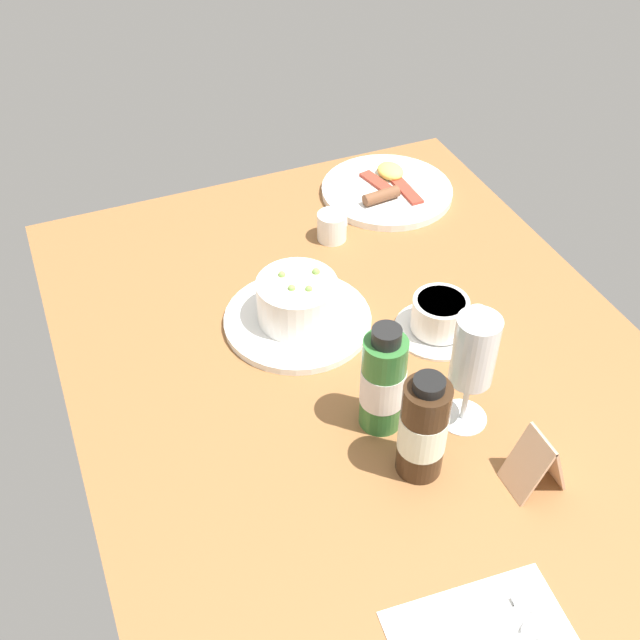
# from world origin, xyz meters

# --- Properties ---
(ground_plane) EXTENTS (1.10, 0.84, 0.03)m
(ground_plane) POSITION_xyz_m (0.00, 0.00, -0.01)
(ground_plane) COLOR brown
(porridge_bowl) EXTENTS (0.23, 0.23, 0.09)m
(porridge_bowl) POSITION_xyz_m (-0.12, -0.06, 0.04)
(porridge_bowl) COLOR white
(porridge_bowl) RESTS_ON ground_plane
(cutlery_setting) EXTENTS (0.14, 0.21, 0.01)m
(cutlery_setting) POSITION_xyz_m (0.42, -0.05, 0.00)
(cutlery_setting) COLOR white
(cutlery_setting) RESTS_ON ground_plane
(coffee_cup) EXTENTS (0.13, 0.13, 0.06)m
(coffee_cup) POSITION_xyz_m (-0.02, 0.13, 0.03)
(coffee_cup) COLOR white
(coffee_cup) RESTS_ON ground_plane
(creamer_jug) EXTENTS (0.05, 0.06, 0.06)m
(creamer_jug) POSITION_xyz_m (-0.31, 0.08, 0.03)
(creamer_jug) COLOR white
(creamer_jug) RESTS_ON ground_plane
(wine_glass) EXTENTS (0.07, 0.07, 0.18)m
(wine_glass) POSITION_xyz_m (0.14, 0.08, 0.12)
(wine_glass) COLOR white
(wine_glass) RESTS_ON ground_plane
(sauce_bottle_green) EXTENTS (0.06, 0.06, 0.17)m
(sauce_bottle_green) POSITION_xyz_m (0.11, -0.03, 0.08)
(sauce_bottle_green) COLOR #337233
(sauce_bottle_green) RESTS_ON ground_plane
(sauce_bottle_brown) EXTENTS (0.06, 0.06, 0.16)m
(sauce_bottle_brown) POSITION_xyz_m (0.19, -0.02, 0.08)
(sauce_bottle_brown) COLOR #382314
(sauce_bottle_brown) RESTS_ON ground_plane
(breakfast_plate) EXTENTS (0.25, 0.25, 0.04)m
(breakfast_plate) POSITION_xyz_m (-0.40, 0.23, 0.01)
(breakfast_plate) COLOR white
(breakfast_plate) RESTS_ON ground_plane
(menu_card) EXTENTS (0.05, 0.07, 0.09)m
(menu_card) POSITION_xyz_m (0.27, 0.11, 0.04)
(menu_card) COLOR tan
(menu_card) RESTS_ON ground_plane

